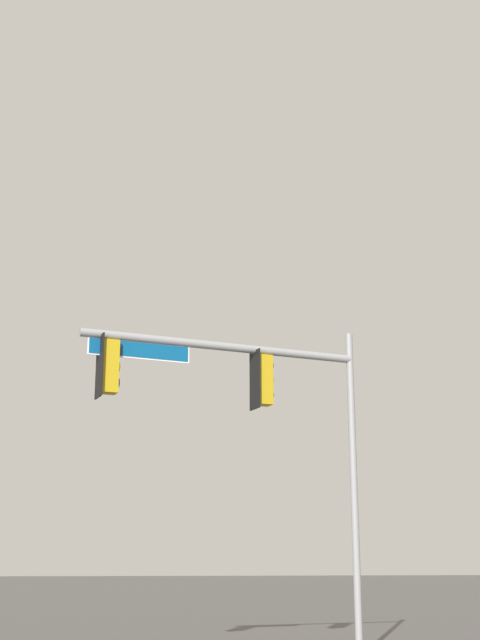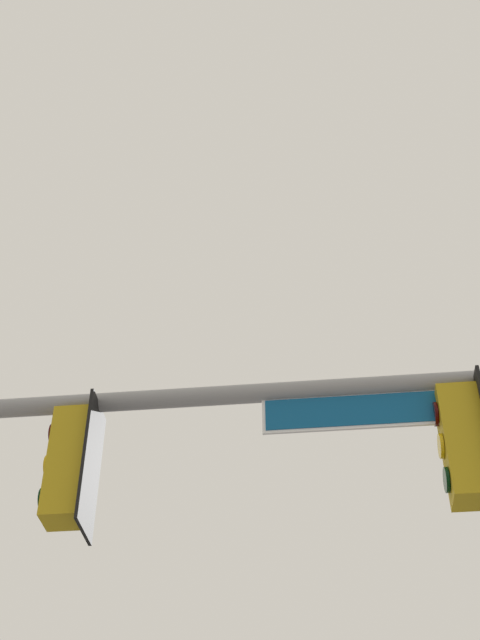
% 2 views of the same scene
% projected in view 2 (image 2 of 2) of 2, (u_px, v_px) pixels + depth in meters
% --- Properties ---
extents(signal_pole_near, '(6.34, 1.10, 7.06)m').
position_uv_depth(signal_pole_near, '(134.00, 499.00, 7.66)').
color(signal_pole_near, gray).
rests_on(signal_pole_near, ground_plane).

